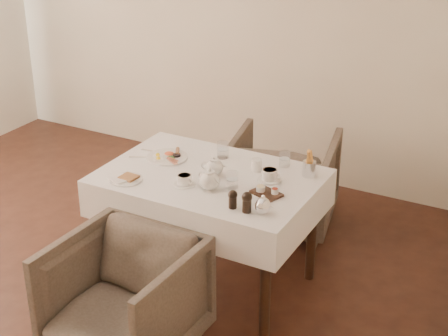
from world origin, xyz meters
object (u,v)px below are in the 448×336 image
table (210,192)px  breakfast_plate (168,156)px  armchair_far (283,181)px  teapot_centre (214,166)px  armchair_near (125,298)px

table → breakfast_plate: size_ratio=4.91×
breakfast_plate → armchair_far: bearing=57.7°
armchair_far → breakfast_plate: size_ratio=2.89×
table → teapot_centre: teapot_centre is taller
table → armchair_near: (-0.08, -0.78, -0.31)m
armchair_near → breakfast_plate: breakfast_plate is taller
armchair_near → armchair_far: (0.17, 1.70, 0.01)m
teapot_centre → table: bearing=-164.3°
armchair_near → teapot_centre: teapot_centre is taller
table → teapot_centre: 0.18m
table → breakfast_plate: (-0.36, 0.09, 0.13)m
armchair_near → armchair_far: armchair_far is taller
breakfast_plate → teapot_centre: size_ratio=1.76×
table → armchair_near: table is taller
armchair_far → breakfast_plate: breakfast_plate is taller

